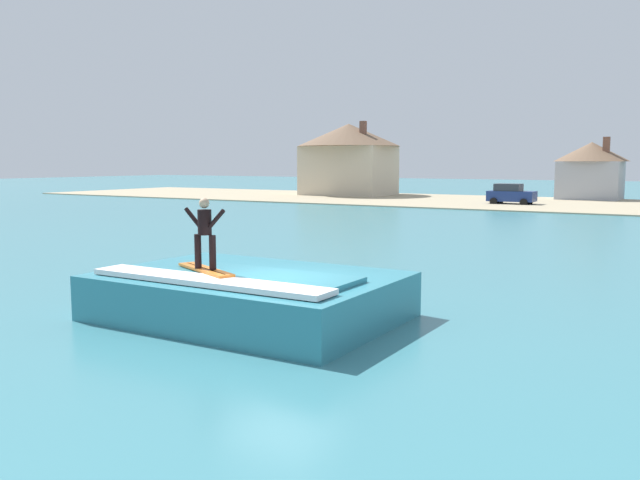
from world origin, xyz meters
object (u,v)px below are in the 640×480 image
at_px(surfer, 205,229).
at_px(house_with_chimney, 349,154).
at_px(surfboard, 205,270).
at_px(wave_crest, 248,295).
at_px(house_small_cottage, 591,168).
at_px(car_near_shore, 511,194).

distance_m(surfer, house_with_chimney, 58.68).
xyz_separation_m(surfboard, surfer, (0.06, -0.07, 0.95)).
xyz_separation_m(surfboard, house_with_chimney, (-24.80, 53.03, 3.41)).
xyz_separation_m(wave_crest, surfboard, (-0.63, -0.79, 0.67)).
height_order(wave_crest, house_small_cottage, house_small_cottage).
bearing_deg(surfboard, house_small_cottage, 90.35).
bearing_deg(house_with_chimney, house_small_cottage, 11.89).
height_order(car_near_shore, house_with_chimney, house_with_chimney).
distance_m(car_near_shore, house_with_chimney, 21.11).
bearing_deg(car_near_shore, house_small_cottage, 68.02).
bearing_deg(wave_crest, car_near_shore, 97.14).
xyz_separation_m(wave_crest, surfer, (-0.57, -0.86, 1.63)).
bearing_deg(surfboard, house_with_chimney, 115.06).
height_order(wave_crest, surfboard, surfboard).
distance_m(wave_crest, house_small_cottage, 57.45).
relative_size(wave_crest, surfboard, 3.09).
relative_size(surfboard, house_with_chimney, 0.20).
distance_m(wave_crest, house_with_chimney, 58.24).
bearing_deg(house_small_cottage, wave_crest, -89.01).
height_order(surfer, house_small_cottage, house_small_cottage).
bearing_deg(wave_crest, surfer, -123.51).
distance_m(wave_crest, car_near_shore, 46.03).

